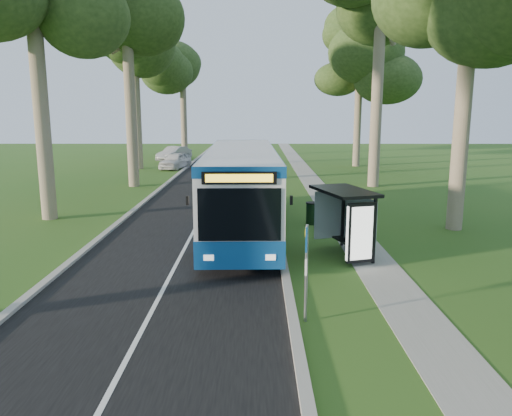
{
  "coord_description": "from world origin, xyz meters",
  "views": [
    {
      "loc": [
        -0.86,
        -14.63,
        4.98
      ],
      "look_at": [
        -0.9,
        2.47,
        1.6
      ],
      "focal_mm": 35.0,
      "sensor_mm": 36.0,
      "label": 1
    }
  ],
  "objects_px": {
    "litter_bin": "(312,213)",
    "car_white": "(175,161)",
    "bus_stop_sign": "(306,261)",
    "bus": "(242,189)",
    "car_silver": "(174,154)",
    "bus_shelter": "(350,212)"
  },
  "relations": [
    {
      "from": "car_white",
      "to": "car_silver",
      "type": "bearing_deg",
      "value": 115.09
    },
    {
      "from": "litter_bin",
      "to": "car_white",
      "type": "distance_m",
      "value": 23.01
    },
    {
      "from": "bus_stop_sign",
      "to": "car_white",
      "type": "bearing_deg",
      "value": 115.59
    },
    {
      "from": "bus_stop_sign",
      "to": "car_white",
      "type": "relative_size",
      "value": 0.59
    },
    {
      "from": "litter_bin",
      "to": "car_white",
      "type": "height_order",
      "value": "car_white"
    },
    {
      "from": "bus_shelter",
      "to": "car_white",
      "type": "relative_size",
      "value": 0.74
    },
    {
      "from": "bus_stop_sign",
      "to": "car_white",
      "type": "distance_m",
      "value": 32.39
    },
    {
      "from": "bus_stop_sign",
      "to": "car_white",
      "type": "height_order",
      "value": "bus_stop_sign"
    },
    {
      "from": "bus_stop_sign",
      "to": "car_silver",
      "type": "bearing_deg",
      "value": 114.84
    },
    {
      "from": "litter_bin",
      "to": "car_white",
      "type": "xyz_separation_m",
      "value": [
        -9.42,
        20.99,
        0.19
      ]
    },
    {
      "from": "car_white",
      "to": "litter_bin",
      "type": "bearing_deg",
      "value": -50.94
    },
    {
      "from": "car_silver",
      "to": "bus_stop_sign",
      "type": "bearing_deg",
      "value": -52.2
    },
    {
      "from": "bus_stop_sign",
      "to": "litter_bin",
      "type": "relative_size",
      "value": 2.42
    },
    {
      "from": "bus",
      "to": "bus_stop_sign",
      "type": "height_order",
      "value": "bus"
    },
    {
      "from": "litter_bin",
      "to": "bus",
      "type": "bearing_deg",
      "value": -158.93
    },
    {
      "from": "car_silver",
      "to": "bus_shelter",
      "type": "bearing_deg",
      "value": -47.07
    },
    {
      "from": "bus",
      "to": "bus_shelter",
      "type": "distance_m",
      "value": 5.51
    },
    {
      "from": "bus",
      "to": "car_white",
      "type": "relative_size",
      "value": 3.18
    },
    {
      "from": "bus_stop_sign",
      "to": "bus_shelter",
      "type": "bearing_deg",
      "value": 80.26
    },
    {
      "from": "bus",
      "to": "litter_bin",
      "type": "xyz_separation_m",
      "value": [
        3.06,
        1.18,
        -1.27
      ]
    },
    {
      "from": "bus",
      "to": "bus_stop_sign",
      "type": "bearing_deg",
      "value": -80.09
    },
    {
      "from": "litter_bin",
      "to": "car_silver",
      "type": "distance_m",
      "value": 29.59
    }
  ]
}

